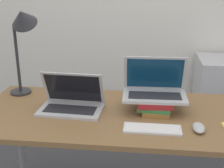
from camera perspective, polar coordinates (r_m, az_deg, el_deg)
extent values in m
cube|color=brown|center=(1.85, 0.95, -5.72)|extent=(1.64, 0.74, 0.03)
cylinder|color=gray|center=(2.47, -16.45, -9.30)|extent=(0.05, 0.05, 0.71)
cube|color=#B2B2B7|center=(1.88, -7.54, -4.69)|extent=(0.38, 0.25, 0.02)
cube|color=#232328|center=(1.86, -7.67, -4.61)|extent=(0.31, 0.14, 0.00)
cube|color=#B2B2B7|center=(1.90, -7.10, -0.69)|extent=(0.38, 0.12, 0.22)
cube|color=black|center=(1.89, -7.13, -0.79)|extent=(0.34, 0.10, 0.19)
cube|color=olive|center=(1.89, 7.97, -4.35)|extent=(0.16, 0.24, 0.03)
cube|color=#33753D|center=(1.88, 7.81, -3.70)|extent=(0.20, 0.24, 0.02)
cube|color=maroon|center=(1.87, 7.75, -2.88)|extent=(0.21, 0.24, 0.03)
cube|color=#B2B2B7|center=(1.86, 7.78, -2.21)|extent=(0.38, 0.24, 0.02)
cube|color=#232328|center=(1.84, 7.81, -2.10)|extent=(0.31, 0.13, 0.00)
cube|color=#B2B2B7|center=(1.89, 7.83, 1.99)|extent=(0.37, 0.08, 0.22)
cube|color=#0A2D4C|center=(1.89, 7.84, 1.91)|extent=(0.34, 0.07, 0.19)
cube|color=silver|center=(1.66, 7.38, -8.18)|extent=(0.30, 0.11, 0.01)
cube|color=silver|center=(1.66, 7.39, -7.96)|extent=(0.28, 0.09, 0.00)
ellipsoid|color=#B2B2B7|center=(1.70, 15.58, -7.72)|extent=(0.06, 0.11, 0.03)
cylinder|color=#28282D|center=(2.23, -16.33, -1.38)|extent=(0.14, 0.14, 0.01)
cylinder|color=#28282D|center=(2.16, -16.93, 4.44)|extent=(0.02, 0.02, 0.45)
cone|color=#28282D|center=(2.03, -16.04, 11.64)|extent=(0.16, 0.19, 0.17)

